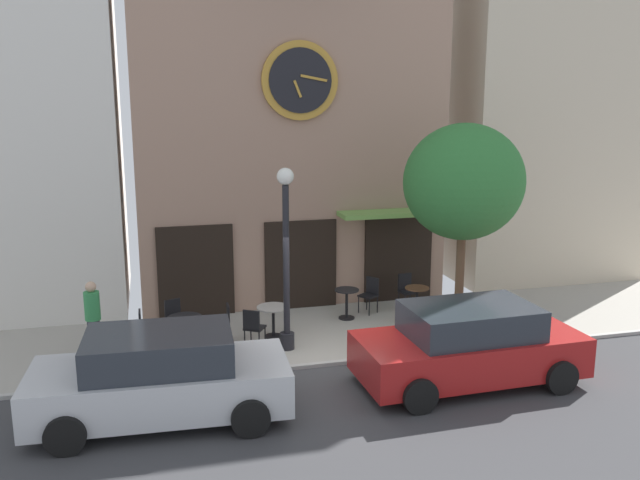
% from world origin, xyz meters
% --- Properties ---
extents(ground_plane, '(27.85, 10.41, 0.13)m').
position_xyz_m(ground_plane, '(0.00, -1.18, -0.02)').
color(ground_plane, '#9E998E').
extents(clock_building, '(8.03, 4.00, 11.43)m').
position_xyz_m(clock_building, '(0.06, 5.33, 5.92)').
color(clock_building, '#9E7A66').
rests_on(clock_building, ground_plane).
extents(neighbor_building_right, '(5.59, 3.71, 12.98)m').
position_xyz_m(neighbor_building_right, '(7.85, 5.86, 6.49)').
color(neighbor_building_right, beige).
rests_on(neighbor_building_right, ground_plane).
extents(street_lamp, '(0.36, 0.36, 3.96)m').
position_xyz_m(street_lamp, '(-0.91, 1.16, 2.01)').
color(street_lamp, black).
rests_on(street_lamp, ground_plane).
extents(street_tree, '(2.71, 2.44, 4.85)m').
position_xyz_m(street_tree, '(3.08, 1.01, 3.54)').
color(street_tree, brown).
rests_on(street_tree, ground_plane).
extents(cafe_table_rightmost, '(0.77, 0.77, 0.76)m').
position_xyz_m(cafe_table_rightmost, '(-3.05, 1.61, 0.56)').
color(cafe_table_rightmost, black).
rests_on(cafe_table_rightmost, ground_plane).
extents(cafe_table_center, '(0.75, 0.75, 0.72)m').
position_xyz_m(cafe_table_center, '(-1.06, 1.96, 0.53)').
color(cafe_table_center, black).
rests_on(cafe_table_center, ground_plane).
extents(cafe_table_leftmost, '(0.60, 0.60, 0.75)m').
position_xyz_m(cafe_table_leftmost, '(0.94, 2.79, 0.49)').
color(cafe_table_leftmost, black).
rests_on(cafe_table_leftmost, ground_plane).
extents(cafe_table_near_door, '(0.60, 0.60, 0.77)m').
position_xyz_m(cafe_table_near_door, '(2.66, 2.43, 0.50)').
color(cafe_table_near_door, black).
rests_on(cafe_table_near_door, ground_plane).
extents(cafe_chair_curbside, '(0.41, 0.41, 0.90)m').
position_xyz_m(cafe_chair_curbside, '(-2.20, 1.80, 0.53)').
color(cafe_chair_curbside, black).
rests_on(cafe_chair_curbside, ground_plane).
extents(cafe_chair_right_end, '(0.55, 0.55, 0.90)m').
position_xyz_m(cafe_chair_right_end, '(-1.61, 1.36, 0.53)').
color(cafe_chair_right_end, black).
rests_on(cafe_chair_right_end, ground_plane).
extents(cafe_chair_by_entrance, '(0.56, 0.56, 0.90)m').
position_xyz_m(cafe_chair_by_entrance, '(1.67, 3.13, 0.53)').
color(cafe_chair_by_entrance, black).
rests_on(cafe_chair_by_entrance, ground_plane).
extents(cafe_chair_facing_street, '(0.55, 0.55, 0.90)m').
position_xyz_m(cafe_chair_facing_street, '(3.41, 2.02, 0.53)').
color(cafe_chair_facing_street, black).
rests_on(cafe_chair_facing_street, ground_plane).
extents(cafe_chair_under_awning, '(0.40, 0.40, 0.90)m').
position_xyz_m(cafe_chair_under_awning, '(-3.89, 1.84, 0.53)').
color(cafe_chair_under_awning, black).
rests_on(cafe_chair_under_awning, ground_plane).
extents(cafe_chair_left_end, '(0.45, 0.45, 0.90)m').
position_xyz_m(cafe_chair_left_end, '(2.70, 3.23, 0.53)').
color(cafe_chair_left_end, black).
rests_on(cafe_chair_left_end, ground_plane).
extents(cafe_chair_facing_wall, '(0.52, 0.52, 0.90)m').
position_xyz_m(cafe_chair_facing_wall, '(-3.24, 2.44, 0.53)').
color(cafe_chair_facing_wall, black).
rests_on(cafe_chair_facing_wall, ground_plane).
extents(cafe_chair_near_tree, '(0.51, 0.51, 0.90)m').
position_xyz_m(cafe_chair_near_tree, '(-2.72, 0.83, 0.53)').
color(cafe_chair_near_tree, black).
rests_on(cafe_chair_near_tree, ground_plane).
extents(pedestrian_green, '(0.33, 0.33, 1.67)m').
position_xyz_m(pedestrian_green, '(-4.92, 1.66, 0.86)').
color(pedestrian_green, '#2D2D38').
rests_on(pedestrian_green, ground_plane).
extents(parked_car_silver, '(4.39, 2.20, 1.55)m').
position_xyz_m(parked_car_silver, '(-3.64, -1.50, 0.76)').
color(parked_car_silver, '#B7BABF').
rests_on(parked_car_silver, ground_plane).
extents(parked_car_red, '(4.35, 2.11, 1.55)m').
position_xyz_m(parked_car_red, '(2.09, -1.47, 0.76)').
color(parked_car_red, maroon).
rests_on(parked_car_red, ground_plane).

